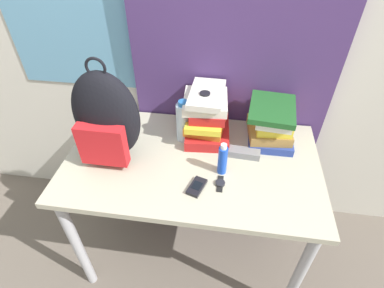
{
  "coord_description": "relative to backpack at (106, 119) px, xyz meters",
  "views": [
    {
      "loc": [
        0.15,
        -0.67,
        1.77
      ],
      "look_at": [
        0.0,
        0.35,
        0.87
      ],
      "focal_mm": 28.0,
      "sensor_mm": 36.0,
      "label": 1
    }
  ],
  "objects": [
    {
      "name": "wall_back",
      "position": [
        0.38,
        0.45,
        0.27
      ],
      "size": [
        6.0,
        0.06,
        2.5
      ],
      "color": "silver",
      "rests_on": "ground_plane"
    },
    {
      "name": "curtain_blue",
      "position": [
        0.53,
        0.4,
        0.27
      ],
      "size": [
        1.03,
        0.04,
        2.5
      ],
      "color": "#4C336B",
      "rests_on": "ground_plane"
    },
    {
      "name": "desk",
      "position": [
        0.38,
        0.01,
        -0.31
      ],
      "size": [
        1.21,
        0.71,
        0.77
      ],
      "color": "#B7B299",
      "rests_on": "ground_plane"
    },
    {
      "name": "backpack",
      "position": [
        0.0,
        0.0,
        0.0
      ],
      "size": [
        0.3,
        0.2,
        0.5
      ],
      "color": "black",
      "rests_on": "desk"
    },
    {
      "name": "book_stack_left",
      "position": [
        0.43,
        0.22,
        -0.09
      ],
      "size": [
        0.25,
        0.3,
        0.25
      ],
      "color": "red",
      "rests_on": "desk"
    },
    {
      "name": "book_stack_center",
      "position": [
        0.75,
        0.22,
        -0.11
      ],
      "size": [
        0.24,
        0.3,
        0.21
      ],
      "color": "navy",
      "rests_on": "desk"
    },
    {
      "name": "water_bottle",
      "position": [
        0.32,
        0.16,
        -0.1
      ],
      "size": [
        0.07,
        0.07,
        0.23
      ],
      "color": "silver",
      "rests_on": "desk"
    },
    {
      "name": "sports_bottle",
      "position": [
        0.42,
        0.2,
        -0.09
      ],
      "size": [
        0.08,
        0.08,
        0.26
      ],
      "color": "white",
      "rests_on": "desk"
    },
    {
      "name": "sunscreen_bottle",
      "position": [
        0.53,
        -0.04,
        -0.14
      ],
      "size": [
        0.04,
        0.04,
        0.16
      ],
      "color": "blue",
      "rests_on": "desk"
    },
    {
      "name": "cell_phone",
      "position": [
        0.43,
        -0.16,
        -0.2
      ],
      "size": [
        0.09,
        0.12,
        0.02
      ],
      "color": "black",
      "rests_on": "desk"
    },
    {
      "name": "sunglasses_case",
      "position": [
        0.63,
        0.08,
        -0.19
      ],
      "size": [
        0.15,
        0.07,
        0.04
      ],
      "color": "gray",
      "rests_on": "desk"
    },
    {
      "name": "wristwatch",
      "position": [
        0.53,
        -0.12,
        -0.21
      ],
      "size": [
        0.04,
        0.09,
        0.01
      ],
      "color": "black",
      "rests_on": "desk"
    }
  ]
}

